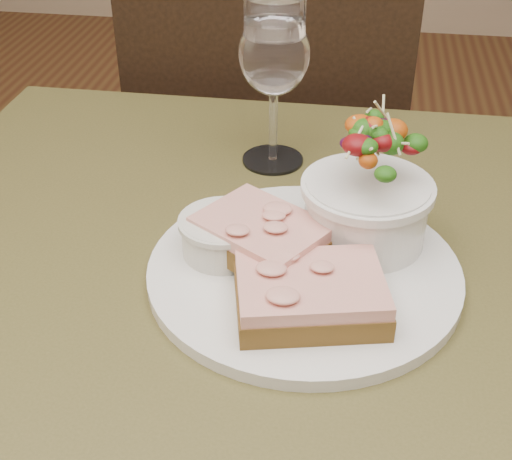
% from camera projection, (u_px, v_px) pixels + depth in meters
% --- Properties ---
extents(cafe_table, '(0.80, 0.80, 0.75)m').
position_uv_depth(cafe_table, '(268.00, 372.00, 0.68)').
color(cafe_table, '#43401C').
rests_on(cafe_table, ground).
extents(chair_far, '(0.43, 0.43, 0.90)m').
position_uv_depth(chair_far, '(274.00, 263.00, 1.42)').
color(chair_far, black).
rests_on(chair_far, ground).
extents(dinner_plate, '(0.28, 0.28, 0.01)m').
position_uv_depth(dinner_plate, '(304.00, 271.00, 0.64)').
color(dinner_plate, white).
rests_on(dinner_plate, cafe_table).
extents(sandwich_front, '(0.14, 0.11, 0.03)m').
position_uv_depth(sandwich_front, '(310.00, 294.00, 0.58)').
color(sandwich_front, '#472E13').
rests_on(sandwich_front, dinner_plate).
extents(sandwich_back, '(0.14, 0.13, 0.03)m').
position_uv_depth(sandwich_back, '(262.00, 236.00, 0.63)').
color(sandwich_back, '#472E13').
rests_on(sandwich_back, dinner_plate).
extents(ramekin, '(0.07, 0.07, 0.04)m').
position_uv_depth(ramekin, '(223.00, 234.00, 0.64)').
color(ramekin, silver).
rests_on(ramekin, dinner_plate).
extents(salad_bowl, '(0.11, 0.11, 0.13)m').
position_uv_depth(salad_bowl, '(368.00, 185.00, 0.64)').
color(salad_bowl, white).
rests_on(salad_bowl, dinner_plate).
extents(garnish, '(0.05, 0.04, 0.02)m').
position_uv_depth(garnish, '(242.00, 212.00, 0.70)').
color(garnish, '#123C0B').
rests_on(garnish, dinner_plate).
extents(wine_glass, '(0.08, 0.08, 0.18)m').
position_uv_depth(wine_glass, '(274.00, 59.00, 0.75)').
color(wine_glass, white).
rests_on(wine_glass, cafe_table).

